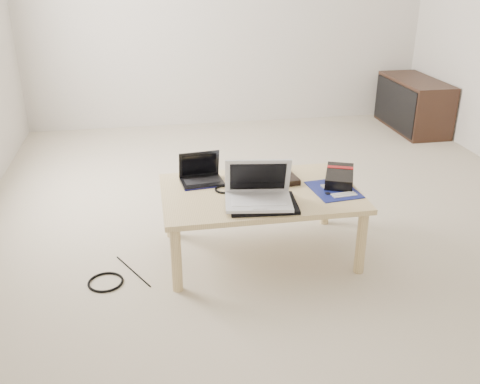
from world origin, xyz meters
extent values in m
plane|color=beige|center=(0.00, 0.00, 0.00)|extent=(4.00, 4.00, 0.00)
cube|color=beige|center=(0.00, -2.05, 1.30)|extent=(4.00, 0.10, 2.60)
cube|color=tan|center=(-0.24, -0.69, 0.39)|extent=(1.10, 0.70, 0.03)
cylinder|color=tan|center=(-0.74, -0.99, 0.18)|extent=(0.06, 0.06, 0.37)
cylinder|color=tan|center=(0.26, -0.99, 0.18)|extent=(0.06, 0.06, 0.37)
cylinder|color=tan|center=(-0.74, -0.39, 0.18)|extent=(0.06, 0.06, 0.37)
cylinder|color=tan|center=(0.26, -0.39, 0.18)|extent=(0.06, 0.06, 0.37)
cube|color=#361F16|center=(1.78, 1.45, 0.25)|extent=(0.40, 0.90, 0.50)
cube|color=black|center=(1.58, 1.45, 0.25)|extent=(0.02, 0.86, 0.44)
cube|color=black|center=(-0.18, -0.54, 0.42)|extent=(0.36, 0.32, 0.03)
cube|color=black|center=(-0.55, -0.52, 0.41)|extent=(0.25, 0.19, 0.01)
cube|color=black|center=(-0.55, -0.53, 0.42)|extent=(0.20, 0.11, 0.00)
cube|color=black|center=(-0.54, -0.59, 0.42)|extent=(0.05, 0.03, 0.00)
cube|color=black|center=(-0.56, -0.46, 0.49)|extent=(0.24, 0.06, 0.16)
cube|color=black|center=(-0.55, -0.46, 0.49)|extent=(0.20, 0.05, 0.13)
cube|color=#0C0D45|center=(-0.54, -0.61, 0.40)|extent=(0.24, 0.04, 0.01)
cube|color=black|center=(-0.29, -0.68, 0.41)|extent=(0.26, 0.20, 0.01)
cube|color=silver|center=(-0.29, -0.68, 0.41)|extent=(0.21, 0.16, 0.00)
cube|color=#B1B1B6|center=(-0.12, -0.68, 0.41)|extent=(0.09, 0.22, 0.02)
cube|color=#99999E|center=(-0.12, -0.68, 0.42)|extent=(0.07, 0.18, 0.00)
cube|color=black|center=(-0.27, -0.88, 0.41)|extent=(0.37, 0.29, 0.02)
cube|color=silver|center=(-0.29, -0.89, 0.43)|extent=(0.38, 0.29, 0.02)
cube|color=white|center=(-0.29, -0.90, 0.44)|extent=(0.30, 0.17, 0.00)
cube|color=silver|center=(-0.30, -0.98, 0.44)|extent=(0.08, 0.04, 0.00)
cube|color=silver|center=(-0.28, -0.82, 0.54)|extent=(0.36, 0.15, 0.22)
cube|color=black|center=(-0.28, -0.83, 0.54)|extent=(0.30, 0.12, 0.17)
cube|color=#0C1A51|center=(0.17, -0.75, 0.40)|extent=(0.27, 0.32, 0.01)
cube|color=#B1B1B6|center=(0.14, -0.72, 0.41)|extent=(0.05, 0.05, 0.01)
cube|color=yellow|center=(0.23, -0.66, 0.41)|extent=(0.10, 0.02, 0.01)
cube|color=yellow|center=(0.23, -0.68, 0.41)|extent=(0.10, 0.02, 0.01)
cube|color=silver|center=(0.20, -0.82, 0.41)|extent=(0.14, 0.03, 0.01)
cube|color=silver|center=(0.20, -0.84, 0.41)|extent=(0.14, 0.03, 0.01)
cube|color=silver|center=(0.20, -0.86, 0.41)|extent=(0.14, 0.03, 0.01)
cube|color=black|center=(0.12, -0.81, 0.41)|extent=(0.03, 0.03, 0.01)
cube|color=black|center=(0.24, -0.65, 0.43)|extent=(0.26, 0.34, 0.07)
cube|color=maroon|center=(0.27, -0.59, 0.47)|extent=(0.16, 0.09, 0.00)
torus|color=black|center=(-0.44, -0.65, 0.41)|extent=(0.13, 0.13, 0.01)
torus|color=black|center=(-1.12, -0.86, 0.01)|extent=(0.20, 0.20, 0.01)
cylinder|color=black|center=(-0.97, -0.77, 0.00)|extent=(0.19, 0.35, 0.01)
camera|label=1|loc=(-0.83, -3.37, 1.61)|focal=40.00mm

